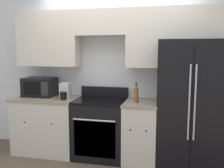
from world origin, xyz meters
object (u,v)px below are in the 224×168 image
object	(u,v)px
oven_range	(100,128)
microwave	(40,87)
bottle	(136,95)
refrigerator	(190,104)

from	to	relation	value
oven_range	microwave	distance (m)	1.21
oven_range	bottle	distance (m)	0.80
refrigerator	bottle	xyz separation A→B (m)	(-0.75, -0.11, 0.12)
oven_range	bottle	world-z (taller)	bottle
refrigerator	microwave	size ratio (longest dim) A/B	3.54
refrigerator	microwave	world-z (taller)	refrigerator
oven_range	refrigerator	distance (m)	1.39
bottle	oven_range	bearing A→B (deg)	171.93
oven_range	microwave	bearing A→B (deg)	175.48
microwave	bottle	size ratio (longest dim) A/B	1.73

